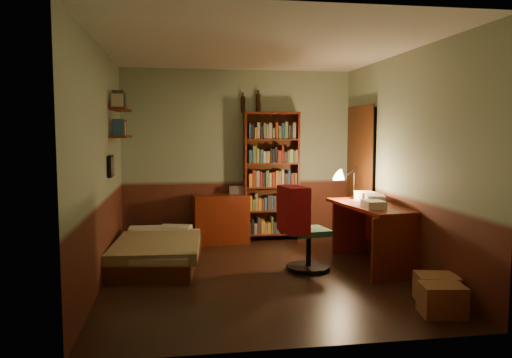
{
  "coord_description": "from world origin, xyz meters",
  "views": [
    {
      "loc": [
        -0.93,
        -5.6,
        1.66
      ],
      "look_at": [
        0.0,
        0.25,
        1.1
      ],
      "focal_mm": 35.0,
      "sensor_mm": 36.0,
      "label": 1
    }
  ],
  "objects": [
    {
      "name": "doorway",
      "position": [
        1.72,
        1.3,
        1.0
      ],
      "size": [
        0.06,
        0.9,
        2.0
      ],
      "primitive_type": "cube",
      "color": "black",
      "rests_on": "ground"
    },
    {
      "name": "cardboard_box_a",
      "position": [
        1.43,
        -1.53,
        0.14
      ],
      "size": [
        0.42,
        0.36,
        0.28
      ],
      "primitive_type": "cube",
      "rotation": [
        0.0,
        0.0,
        -0.16
      ],
      "color": "#8D603D",
      "rests_on": "ground"
    },
    {
      "name": "cardboard_box_b",
      "position": [
        1.56,
        -1.19,
        0.14
      ],
      "size": [
        0.45,
        0.4,
        0.27
      ],
      "primitive_type": "cube",
      "rotation": [
        0.0,
        0.0,
        -0.22
      ],
      "color": "#8D603D",
      "rests_on": "ground"
    },
    {
      "name": "red_jacket",
      "position": [
        0.41,
        -0.13,
        1.38
      ],
      "size": [
        0.4,
        0.52,
        0.54
      ],
      "primitive_type": "cube",
      "rotation": [
        0.0,
        0.0,
        0.38
      ],
      "color": "#B11520",
      "rests_on": "office_chair"
    },
    {
      "name": "wall_shelf_lower",
      "position": [
        -1.64,
        1.1,
        1.6
      ],
      "size": [
        0.2,
        0.9,
        0.03
      ],
      "primitive_type": "cube",
      "color": "#591A0B",
      "rests_on": "wall_left"
    },
    {
      "name": "dresser",
      "position": [
        -0.29,
        1.76,
        0.36
      ],
      "size": [
        0.85,
        0.48,
        0.72
      ],
      "primitive_type": "cube",
      "rotation": [
        0.0,
        0.0,
        0.09
      ],
      "color": "#591A0B",
      "rests_on": "ground"
    },
    {
      "name": "desk",
      "position": [
        1.44,
        0.2,
        0.38
      ],
      "size": [
        0.75,
        1.49,
        0.77
      ],
      "primitive_type": "cube",
      "rotation": [
        0.0,
        0.0,
        0.11
      ],
      "color": "#591A0B",
      "rests_on": "ground"
    },
    {
      "name": "bottle_left",
      "position": [
        0.07,
        1.96,
        2.08
      ],
      "size": [
        0.08,
        0.08,
        0.24
      ],
      "primitive_type": "cylinder",
      "rotation": [
        0.0,
        0.0,
        0.32
      ],
      "color": "black",
      "rests_on": "bookshelf"
    },
    {
      "name": "desk_lamp",
      "position": [
        1.41,
        0.76,
        1.03
      ],
      "size": [
        0.17,
        0.17,
        0.53
      ],
      "primitive_type": "cone",
      "rotation": [
        0.0,
        0.0,
        -0.06
      ],
      "color": "black",
      "rests_on": "desk"
    },
    {
      "name": "bookshelf",
      "position": [
        0.49,
        1.85,
        0.98
      ],
      "size": [
        0.85,
        0.3,
        1.96
      ],
      "primitive_type": "cube",
      "rotation": [
        0.0,
        0.0,
        -0.04
      ],
      "color": "#591A0B",
      "rests_on": "ground"
    },
    {
      "name": "wall_front",
      "position": [
        0.0,
        -2.01,
        1.3
      ],
      "size": [
        3.5,
        0.02,
        2.6
      ],
      "primitive_type": "cube",
      "color": "#8CA181",
      "rests_on": "ground"
    },
    {
      "name": "wall_right",
      "position": [
        1.76,
        0.0,
        1.3
      ],
      "size": [
        0.02,
        4.0,
        2.6
      ],
      "primitive_type": "cube",
      "color": "#8CA181",
      "rests_on": "ground"
    },
    {
      "name": "paper_stack",
      "position": [
        1.48,
        0.2,
        0.83
      ],
      "size": [
        0.28,
        0.34,
        0.12
      ],
      "primitive_type": "cube",
      "rotation": [
        0.0,
        0.0,
        -0.27
      ],
      "color": "silver",
      "rests_on": "desk"
    },
    {
      "name": "wall_back",
      "position": [
        0.0,
        2.01,
        1.3
      ],
      "size": [
        3.5,
        0.02,
        2.6
      ],
      "primitive_type": "cube",
      "color": "#8CA181",
      "rests_on": "ground"
    },
    {
      "name": "door_trim",
      "position": [
        1.69,
        1.3,
        1.0
      ],
      "size": [
        0.02,
        0.98,
        2.08
      ],
      "primitive_type": "cube",
      "color": "#3F1E0B",
      "rests_on": "ground"
    },
    {
      "name": "bottle_right",
      "position": [
        0.31,
        1.96,
        2.1
      ],
      "size": [
        0.09,
        0.09,
        0.28
      ],
      "primitive_type": "cylinder",
      "rotation": [
        0.0,
        0.0,
        -0.32
      ],
      "color": "black",
      "rests_on": "bookshelf"
    },
    {
      "name": "office_chair",
      "position": [
        0.62,
        0.11,
        0.55
      ],
      "size": [
        0.62,
        0.56,
        1.1
      ],
      "primitive_type": "cube",
      "rotation": [
        0.0,
        0.0,
        0.15
      ],
      "color": "#306447",
      "rests_on": "ground"
    },
    {
      "name": "mini_stereo",
      "position": [
        -0.04,
        1.89,
        0.78
      ],
      "size": [
        0.24,
        0.19,
        0.12
      ],
      "primitive_type": "cube",
      "rotation": [
        0.0,
        0.0,
        -0.06
      ],
      "color": "#B2B2B7",
      "rests_on": "dresser"
    },
    {
      "name": "floor",
      "position": [
        0.0,
        0.0,
        -0.01
      ],
      "size": [
        3.5,
        4.0,
        0.02
      ],
      "primitive_type": "cube",
      "color": "black",
      "rests_on": "ground"
    },
    {
      "name": "framed_picture",
      "position": [
        -1.72,
        0.6,
        1.25
      ],
      "size": [
        0.04,
        0.32,
        0.26
      ],
      "primitive_type": "cube",
      "color": "black",
      "rests_on": "wall_left"
    },
    {
      "name": "wall_shelf_upper",
      "position": [
        -1.64,
        1.1,
        1.95
      ],
      "size": [
        0.2,
        0.9,
        0.03
      ],
      "primitive_type": "cube",
      "color": "#591A0B",
      "rests_on": "wall_left"
    },
    {
      "name": "bed",
      "position": [
        -1.19,
        0.72,
        0.27
      ],
      "size": [
        1.2,
        1.94,
        0.54
      ],
      "primitive_type": "cube",
      "rotation": [
        0.0,
        0.0,
        -0.12
      ],
      "color": "#627548",
      "rests_on": "ground"
    },
    {
      "name": "ceiling",
      "position": [
        0.0,
        0.0,
        2.61
      ],
      "size": [
        3.5,
        4.0,
        0.02
      ],
      "primitive_type": "cube",
      "color": "silver",
      "rests_on": "wall_back"
    },
    {
      "name": "wall_left",
      "position": [
        -1.76,
        0.0,
        1.3
      ],
      "size": [
        0.02,
        4.0,
        2.6
      ],
      "primitive_type": "cube",
      "color": "#8CA181",
      "rests_on": "ground"
    }
  ]
}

